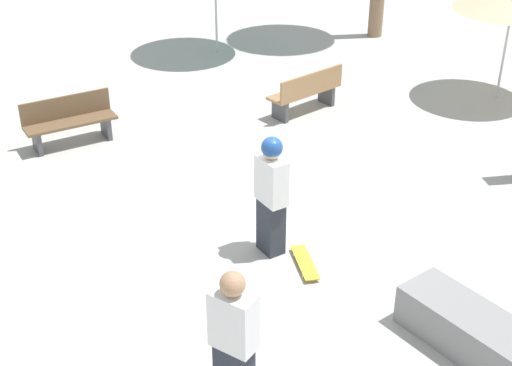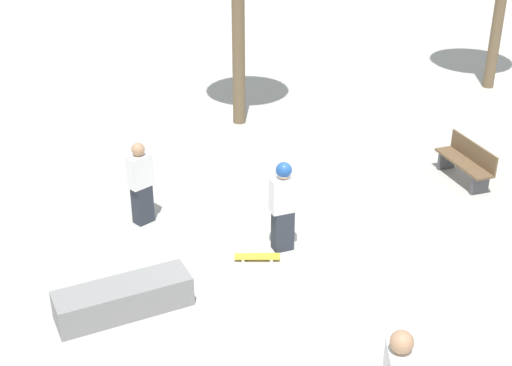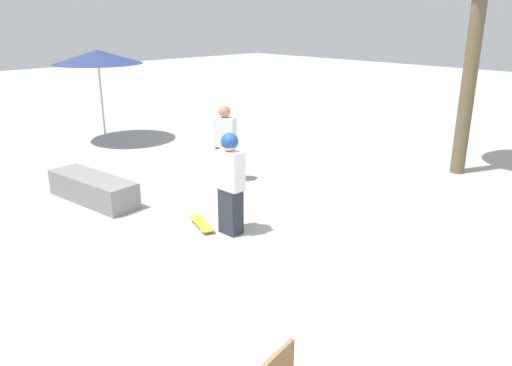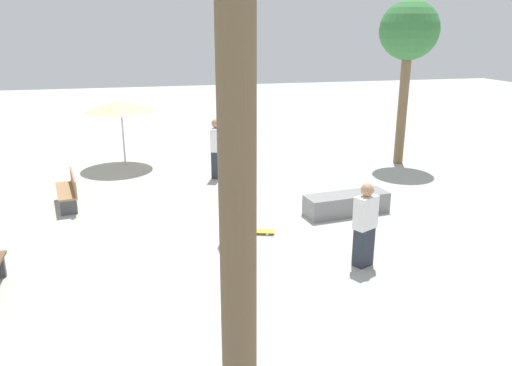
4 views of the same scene
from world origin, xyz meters
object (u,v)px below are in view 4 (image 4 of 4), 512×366
skater_main (234,199)px  shade_umbrella_tan (121,106)px  skateboard (256,231)px  palm_tree_right (409,34)px  concrete_ledge (346,204)px  bench_far (68,191)px  bystander_watching (217,149)px  bystander_far (365,225)px

skater_main → shade_umbrella_tan: size_ratio=0.75×
skateboard → palm_tree_right: (-6.13, -4.83, 4.15)m
skater_main → palm_tree_right: 8.98m
palm_tree_right → skater_main: bearing=37.0°
shade_umbrella_tan → palm_tree_right: palm_tree_right is taller
concrete_ledge → palm_tree_right: 6.78m
bench_far → palm_tree_right: palm_tree_right is taller
concrete_ledge → bystander_watching: (2.59, -3.82, 0.66)m
skateboard → shade_umbrella_tan: 7.53m
shade_umbrella_tan → bystander_watching: size_ratio=1.25×
concrete_ledge → bystander_watching: bystander_watching is taller
bystander_watching → shade_umbrella_tan: bearing=-106.7°
shade_umbrella_tan → bystander_far: size_ratio=1.38×
concrete_ledge → shade_umbrella_tan: 8.18m
skateboard → bystander_watching: (0.13, -4.55, 0.85)m
bench_far → palm_tree_right: bearing=-89.2°
concrete_ledge → shade_umbrella_tan: bearing=-48.1°
skater_main → shade_umbrella_tan: (2.34, -6.88, 1.05)m
skateboard → bystander_far: 2.67m
skateboard → concrete_ledge: 2.57m
palm_tree_right → bystander_watching: bearing=2.6°
shade_umbrella_tan → bystander_far: shade_umbrella_tan is taller
bystander_watching → skateboard: bearing=22.7°
bystander_far → palm_tree_right: bearing=-149.5°
skater_main → bench_far: (3.69, -3.07, -0.50)m
concrete_ledge → palm_tree_right: bearing=-131.8°
skater_main → bystander_far: (-2.18, 1.77, -0.10)m
skateboard → bystander_watching: bearing=110.5°
concrete_ledge → skateboard: bearing=16.5°
concrete_ledge → bystander_far: 2.88m
concrete_ledge → bystander_watching: 4.67m
bench_far → bystander_watching: bearing=-77.7°
shade_umbrella_tan → bystander_far: bearing=117.5°
skateboard → bench_far: 5.14m
bystander_far → bench_far: bearing=-65.5°
concrete_ledge → bystander_far: (0.83, 2.70, 0.57)m
palm_tree_right → bystander_watching: 7.09m
bench_far → bystander_far: (-5.87, 4.85, 0.40)m
bench_far → bystander_far: size_ratio=1.00×
concrete_ledge → bench_far: bearing=-17.8°
concrete_ledge → bench_far: 7.04m
bystander_far → skateboard: bearing=-76.4°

